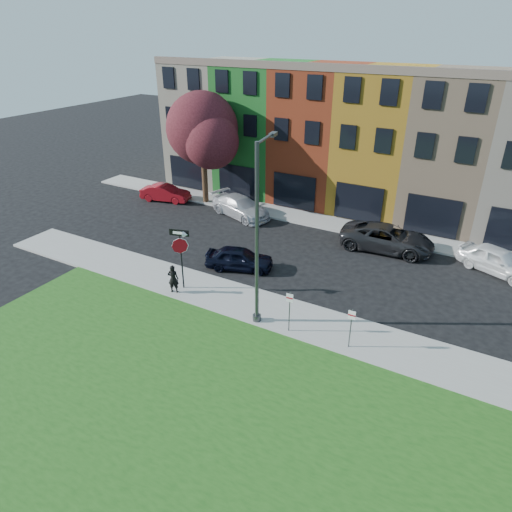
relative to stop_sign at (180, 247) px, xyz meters
The scene contains 15 objects.
ground 6.31m from the stop_sign, 26.87° to the right, with size 120.00×120.00×0.00m, color black.
sidewalk_near 7.58m from the stop_sign, ahead, with size 40.00×3.00×0.12m, color gray.
sidewalk_far 12.82m from the stop_sign, 80.16° to the left, with size 40.00×2.40×0.12m, color gray.
rowhouse_block 18.92m from the stop_sign, 81.88° to the left, with size 30.00×10.12×10.00m.
stop_sign is the anchor object (origin of this frame).
man 1.74m from the stop_sign, 104.80° to the right, with size 0.67×0.56×1.58m, color black.
sedan_near 4.21m from the stop_sign, 68.37° to the left, with size 4.20×2.75×1.33m, color black.
parked_car_red 14.39m from the stop_sign, 133.14° to the left, with size 4.19×2.29×1.31m, color maroon.
parked_car_silver 11.04m from the stop_sign, 104.79° to the left, with size 5.47×3.53×1.47m, color #BABABF.
parked_car_dark 13.19m from the stop_sign, 51.38° to the left, with size 5.93×3.09×1.60m, color black.
parked_car_white 17.88m from the stop_sign, 35.57° to the left, with size 4.76×3.38×1.51m, color white.
street_lamp 5.26m from the stop_sign, ahead, with size 0.73×2.56×8.53m.
parking_sign_a 6.74m from the stop_sign, ahead, with size 0.32×0.10×2.08m.
parking_sign_b 9.50m from the stop_sign, ahead, with size 0.32×0.09×1.95m.
tree_purple 13.73m from the stop_sign, 119.35° to the left, with size 6.42×5.62×8.42m.
Camera 1 is at (8.59, -13.84, 12.78)m, focal length 32.00 mm.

